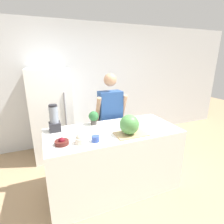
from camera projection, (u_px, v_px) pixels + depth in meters
ground_plane at (125, 206)px, 2.31m from camera, size 14.00×14.00×0.00m
wall_back at (83, 85)px, 3.85m from camera, size 8.00×0.06×2.60m
counter_island at (113, 159)px, 2.55m from camera, size 1.83×0.83×0.93m
refrigerator at (52, 114)px, 3.35m from camera, size 0.73×0.76×1.71m
person at (110, 120)px, 3.06m from camera, size 0.53×0.26×1.64m
cutting_board at (131, 134)px, 2.27m from camera, size 0.41×0.26×0.01m
watermelon at (129, 125)px, 2.22m from camera, size 0.25×0.25×0.25m
bowl_cherries at (62, 142)px, 2.00m from camera, size 0.16×0.16×0.09m
bowl_cream at (81, 139)px, 2.03m from camera, size 0.13×0.13×0.12m
bowl_small_blue at (95, 139)px, 2.07m from camera, size 0.09×0.09×0.07m
blender at (54, 120)px, 2.34m from camera, size 0.15×0.15×0.37m
potted_plant at (94, 117)px, 2.59m from camera, size 0.15×0.15×0.20m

